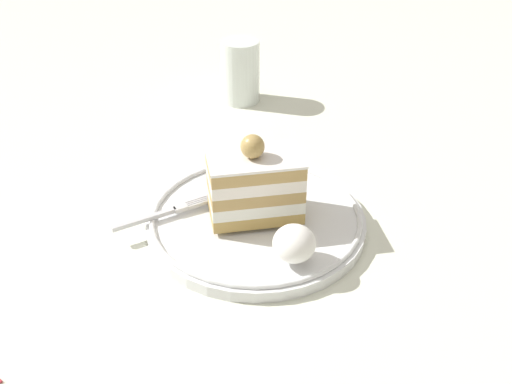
# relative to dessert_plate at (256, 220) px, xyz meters

# --- Properties ---
(ground_plane) EXTENTS (2.40, 2.40, 0.00)m
(ground_plane) POSITION_rel_dessert_plate_xyz_m (0.02, 0.03, -0.01)
(ground_plane) COLOR silver
(dessert_plate) EXTENTS (0.25, 0.25, 0.02)m
(dessert_plate) POSITION_rel_dessert_plate_xyz_m (0.00, 0.00, 0.00)
(dessert_plate) COLOR white
(dessert_plate) RESTS_ON ground_plane
(cake_slice) EXTENTS (0.08, 0.11, 0.10)m
(cake_slice) POSITION_rel_dessert_plate_xyz_m (0.00, 0.00, 0.05)
(cake_slice) COLOR tan
(cake_slice) RESTS_ON dessert_plate
(whipped_cream_dollop) EXTENTS (0.04, 0.04, 0.04)m
(whipped_cream_dollop) POSITION_rel_dessert_plate_xyz_m (-0.09, -0.01, 0.03)
(whipped_cream_dollop) COLOR white
(whipped_cream_dollop) RESTS_ON dessert_plate
(fork) EXTENTS (0.02, 0.12, 0.00)m
(fork) POSITION_rel_dessert_plate_xyz_m (0.04, 0.10, 0.01)
(fork) COLOR silver
(fork) RESTS_ON dessert_plate
(drink_glass_near) EXTENTS (0.06, 0.06, 0.10)m
(drink_glass_near) POSITION_rel_dessert_plate_xyz_m (0.32, -0.10, 0.03)
(drink_glass_near) COLOR white
(drink_glass_near) RESTS_ON ground_plane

